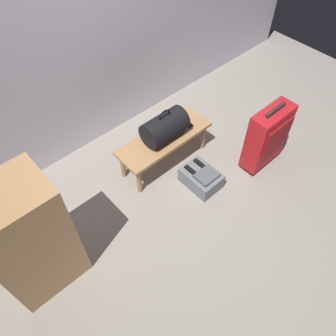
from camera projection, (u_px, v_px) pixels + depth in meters
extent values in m
plane|color=gray|center=(204.00, 219.00, 3.11)|extent=(6.60, 6.60, 0.00)
cube|color=silver|center=(81.00, 9.00, 2.77)|extent=(6.00, 0.10, 2.80)
cube|color=#A87A4C|center=(164.00, 138.00, 3.30)|extent=(1.00, 0.36, 0.04)
cylinder|color=#A87A4C|center=(139.00, 181.00, 3.19)|extent=(0.05, 0.05, 0.33)
cylinder|color=#A87A4C|center=(203.00, 137.00, 3.56)|extent=(0.05, 0.05, 0.33)
cylinder|color=#A87A4C|center=(123.00, 165.00, 3.31)|extent=(0.05, 0.05, 0.33)
cylinder|color=#A87A4C|center=(186.00, 124.00, 3.68)|extent=(0.05, 0.05, 0.33)
cylinder|color=black|center=(165.00, 127.00, 3.19)|extent=(0.44, 0.26, 0.26)
torus|color=black|center=(165.00, 116.00, 3.08)|extent=(0.14, 0.02, 0.14)
cube|color=#191E4C|center=(186.00, 123.00, 3.40)|extent=(0.07, 0.14, 0.01)
cube|color=black|center=(186.00, 123.00, 3.40)|extent=(0.06, 0.13, 0.00)
cube|color=red|center=(267.00, 137.00, 3.27)|extent=(0.47, 0.20, 0.65)
cube|color=maroon|center=(278.00, 137.00, 3.15)|extent=(0.38, 0.02, 0.29)
cube|color=#262628|center=(276.00, 110.00, 3.00)|extent=(0.26, 0.03, 0.04)
cylinder|color=black|center=(244.00, 164.00, 3.50)|extent=(0.02, 0.05, 0.05)
cylinder|color=black|center=(264.00, 148.00, 3.64)|extent=(0.02, 0.05, 0.05)
cube|color=slate|center=(201.00, 178.00, 3.31)|extent=(0.28, 0.38, 0.17)
cube|color=#515559|center=(207.00, 176.00, 3.20)|extent=(0.21, 0.17, 0.04)
cube|color=black|center=(192.00, 172.00, 3.24)|extent=(0.04, 0.19, 0.02)
cube|color=black|center=(201.00, 165.00, 3.29)|extent=(0.04, 0.19, 0.02)
cube|color=#A87A4C|center=(29.00, 239.00, 2.38)|extent=(0.56, 0.44, 1.10)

